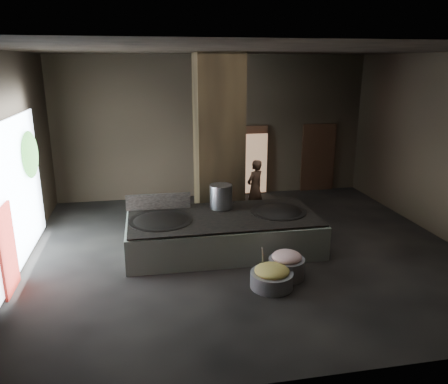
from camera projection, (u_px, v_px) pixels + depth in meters
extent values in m
cube|color=black|center=(245.00, 250.00, 10.39)|extent=(10.00, 9.00, 0.10)
cube|color=black|center=(248.00, 47.00, 9.09)|extent=(10.00, 9.00, 0.10)
cube|color=black|center=(213.00, 127.00, 14.03)|extent=(10.00, 0.10, 4.50)
cube|color=black|center=(332.00, 229.00, 5.45)|extent=(10.00, 0.10, 4.50)
cube|color=black|center=(4.00, 165.00, 8.84)|extent=(0.10, 9.00, 4.50)
cube|color=black|center=(448.00, 148.00, 10.64)|extent=(0.10, 9.00, 4.50)
cube|color=black|center=(218.00, 142.00, 11.47)|extent=(1.20, 1.20, 4.50)
cube|color=silver|center=(223.00, 234.00, 10.26)|extent=(4.47, 2.18, 0.77)
cube|color=black|center=(223.00, 216.00, 10.14)|extent=(4.35, 2.09, 0.03)
ellipsoid|color=black|center=(161.00, 224.00, 9.85)|extent=(1.40, 1.40, 0.39)
cylinder|color=black|center=(160.00, 221.00, 9.83)|extent=(1.43, 1.43, 0.05)
ellipsoid|color=black|center=(278.00, 215.00, 10.45)|extent=(1.30, 1.30, 0.37)
cylinder|color=black|center=(278.00, 212.00, 10.43)|extent=(1.33, 1.33, 0.05)
cylinder|color=gray|center=(221.00, 196.00, 10.58)|extent=(0.54, 0.54, 0.58)
cube|color=black|center=(158.00, 201.00, 10.53)|extent=(1.55, 0.08, 0.39)
imported|color=brown|center=(255.00, 188.00, 12.47)|extent=(0.71, 0.65, 1.63)
cylinder|color=gray|center=(272.00, 280.00, 8.56)|extent=(0.85, 0.85, 0.31)
ellipsoid|color=#8BA650|center=(272.00, 271.00, 8.51)|extent=(0.69, 0.69, 0.21)
cylinder|color=gray|center=(263.00, 259.00, 8.57)|extent=(0.16, 0.32, 0.60)
cylinder|color=gray|center=(286.00, 268.00, 8.95)|extent=(0.83, 0.83, 0.41)
ellipsoid|color=#B86F6E|center=(287.00, 257.00, 8.88)|extent=(0.61, 0.61, 0.23)
cube|color=black|center=(250.00, 162.00, 14.47)|extent=(1.18, 0.08, 2.38)
cube|color=#8C6647|center=(255.00, 164.00, 14.38)|extent=(0.84, 0.04, 1.98)
cube|color=black|center=(318.00, 159.00, 14.90)|extent=(1.18, 0.08, 2.38)
cube|color=#8C6647|center=(314.00, 159.00, 15.05)|extent=(0.87, 0.04, 2.05)
cube|color=white|center=(16.00, 193.00, 9.23)|extent=(0.04, 4.20, 3.10)
cube|color=maroon|center=(8.00, 250.00, 8.23)|extent=(0.05, 0.90, 1.70)
ellipsoid|color=#194714|center=(30.00, 155.00, 10.11)|extent=(0.28, 1.10, 1.10)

